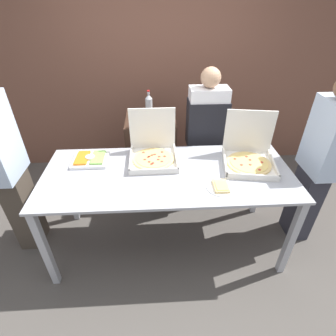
{
  "coord_description": "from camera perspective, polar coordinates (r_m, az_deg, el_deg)",
  "views": [
    {
      "loc": [
        -0.11,
        -1.9,
        2.27
      ],
      "look_at": [
        0.0,
        0.0,
        0.96
      ],
      "focal_mm": 28.0,
      "sensor_mm": 36.0,
      "label": 1
    }
  ],
  "objects": [
    {
      "name": "ground_plane",
      "position": [
        2.96,
        -0.0,
        -15.58
      ],
      "size": [
        16.0,
        16.0,
        0.0
      ],
      "primitive_type": "plane",
      "color": "#514C47"
    },
    {
      "name": "brick_wall_behind",
      "position": [
        3.71,
        -1.58,
        20.82
      ],
      "size": [
        10.0,
        0.06,
        2.8
      ],
      "color": "brown",
      "rests_on": "ground_plane"
    },
    {
      "name": "buffet_table",
      "position": [
        2.4,
        -0.0,
        -3.02
      ],
      "size": [
        2.23,
        0.93,
        0.91
      ],
      "color": "#A8AAB2",
      "rests_on": "ground_plane"
    },
    {
      "name": "pizza_box_far_left",
      "position": [
        2.55,
        17.17,
        2.65
      ],
      "size": [
        0.52,
        0.54,
        0.45
      ],
      "rotation": [
        0.0,
        0.0,
        -0.16
      ],
      "color": "silver",
      "rests_on": "buffet_table"
    },
    {
      "name": "pizza_box_near_left",
      "position": [
        2.5,
        -3.23,
        3.67
      ],
      "size": [
        0.45,
        0.46,
        0.44
      ],
      "rotation": [
        0.0,
        0.0,
        0.01
      ],
      "color": "silver",
      "rests_on": "buffet_table"
    },
    {
      "name": "paper_plate_front_right",
      "position": [
        2.2,
        11.43,
        -3.98
      ],
      "size": [
        0.24,
        0.24,
        0.03
      ],
      "color": "white",
      "rests_on": "buffet_table"
    },
    {
      "name": "veggie_tray",
      "position": [
        2.59,
        -16.52,
        1.86
      ],
      "size": [
        0.33,
        0.29,
        0.05
      ],
      "color": "white",
      "rests_on": "buffet_table"
    },
    {
      "name": "sideboard_podium",
      "position": [
        3.35,
        -3.5,
        2.77
      ],
      "size": [
        0.58,
        0.6,
        1.03
      ],
      "color": "#382319",
      "rests_on": "ground_plane"
    },
    {
      "name": "soda_bottle",
      "position": [
        3.15,
        -4.19,
        13.68
      ],
      "size": [
        0.08,
        0.08,
        0.29
      ],
      "color": "#B7BCC1",
      "rests_on": "sideboard_podium"
    },
    {
      "name": "soda_can_silver",
      "position": [
        2.93,
        -1.5,
        10.79
      ],
      "size": [
        0.07,
        0.07,
        0.12
      ],
      "color": "silver",
      "rests_on": "sideboard_podium"
    },
    {
      "name": "soda_can_colored",
      "position": [
        2.86,
        -6.79,
        9.96
      ],
      "size": [
        0.07,
        0.07,
        0.12
      ],
      "color": "#334CB2",
      "rests_on": "sideboard_podium"
    },
    {
      "name": "person_server_vest",
      "position": [
        2.96,
        8.19,
        7.18
      ],
      "size": [
        0.42,
        0.24,
        1.66
      ],
      "rotation": [
        0.0,
        0.0,
        3.14
      ],
      "color": "black",
      "rests_on": "ground_plane"
    },
    {
      "name": "person_guest_plaid",
      "position": [
        2.84,
        29.86,
        0.74
      ],
      "size": [
        0.22,
        0.4,
        1.73
      ],
      "rotation": [
        0.0,
        0.0,
        1.57
      ],
      "color": "#2D2D38",
      "rests_on": "ground_plane"
    },
    {
      "name": "person_guest_cap",
      "position": [
        2.76,
        -31.65,
        -0.0
      ],
      "size": [
        0.22,
        0.4,
        1.8
      ],
      "rotation": [
        0.0,
        0.0,
        -1.57
      ],
      "color": "#473D33",
      "rests_on": "ground_plane"
    }
  ]
}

